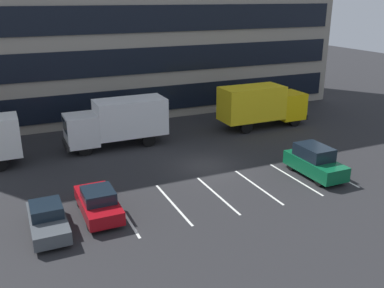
{
  "coord_description": "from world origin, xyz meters",
  "views": [
    {
      "loc": [
        -12.09,
        -24.4,
        11.06
      ],
      "look_at": [
        -0.65,
        0.88,
        1.4
      ],
      "focal_mm": 39.84,
      "sensor_mm": 36.0,
      "label": 1
    }
  ],
  "objects_px": {
    "sedan_charcoal": "(48,219)",
    "suv_forest": "(315,162)",
    "box_truck_white": "(118,121)",
    "sedan_maroon": "(98,202)",
    "box_truck_yellow_all": "(261,104)"
  },
  "relations": [
    {
      "from": "box_truck_yellow_all",
      "to": "sedan_maroon",
      "type": "relative_size",
      "value": 1.87
    },
    {
      "from": "sedan_maroon",
      "to": "box_truck_white",
      "type": "bearing_deg",
      "value": 69.26
    },
    {
      "from": "box_truck_yellow_all",
      "to": "sedan_maroon",
      "type": "height_order",
      "value": "box_truck_yellow_all"
    },
    {
      "from": "box_truck_yellow_all",
      "to": "box_truck_white",
      "type": "relative_size",
      "value": 1.03
    },
    {
      "from": "box_truck_white",
      "to": "suv_forest",
      "type": "xyz_separation_m",
      "value": [
        10.01,
        -10.87,
        -1.08
      ]
    },
    {
      "from": "box_truck_white",
      "to": "sedan_maroon",
      "type": "relative_size",
      "value": 1.82
    },
    {
      "from": "box_truck_white",
      "to": "sedan_maroon",
      "type": "distance_m",
      "value": 11.2
    },
    {
      "from": "box_truck_yellow_all",
      "to": "box_truck_white",
      "type": "bearing_deg",
      "value": 179.02
    },
    {
      "from": "sedan_maroon",
      "to": "box_truck_yellow_all",
      "type": "bearing_deg",
      "value": 31.27
    },
    {
      "from": "suv_forest",
      "to": "sedan_charcoal",
      "type": "bearing_deg",
      "value": -179.22
    },
    {
      "from": "box_truck_yellow_all",
      "to": "box_truck_white",
      "type": "xyz_separation_m",
      "value": [
        -12.82,
        0.22,
        -0.06
      ]
    },
    {
      "from": "sedan_charcoal",
      "to": "suv_forest",
      "type": "xyz_separation_m",
      "value": [
        16.61,
        0.23,
        0.27
      ]
    },
    {
      "from": "sedan_maroon",
      "to": "sedan_charcoal",
      "type": "bearing_deg",
      "value": -165.24
    },
    {
      "from": "sedan_charcoal",
      "to": "sedan_maroon",
      "type": "xyz_separation_m",
      "value": [
        2.66,
        0.7,
        0.04
      ]
    },
    {
      "from": "box_truck_yellow_all",
      "to": "sedan_charcoal",
      "type": "xyz_separation_m",
      "value": [
        -19.42,
        -10.88,
        -1.4
      ]
    }
  ]
}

